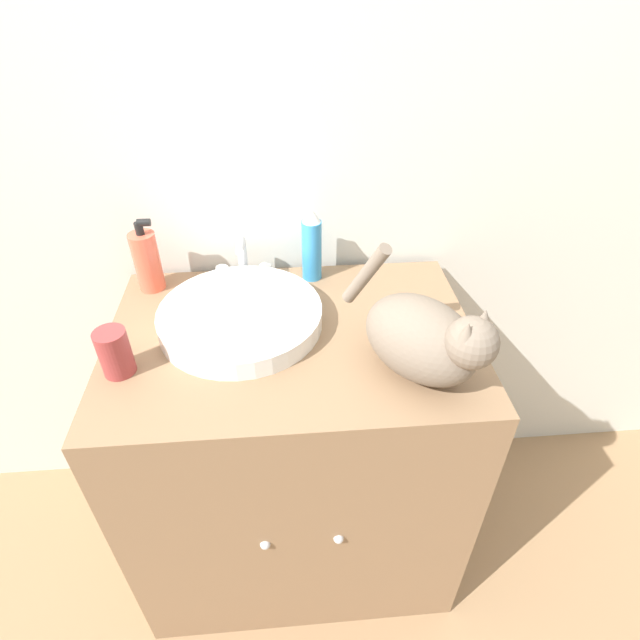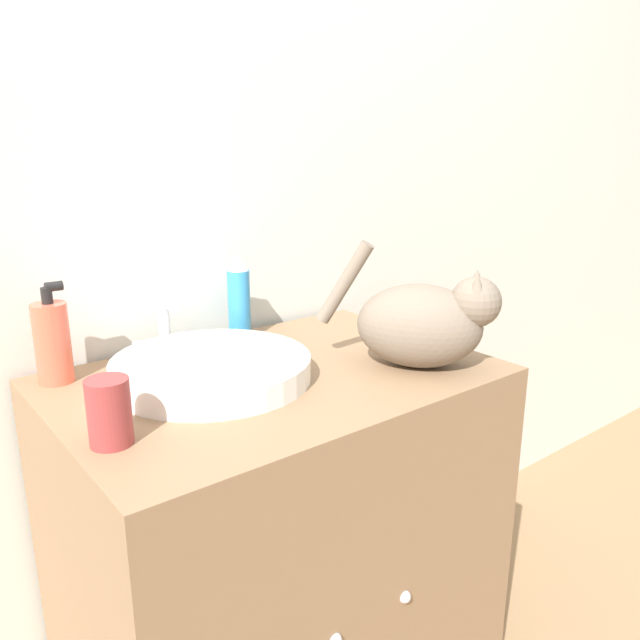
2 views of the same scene
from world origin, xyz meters
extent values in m
cube|color=silver|center=(0.00, 0.62, 1.25)|extent=(6.00, 0.05, 2.50)
cube|color=#8C6B4C|center=(0.00, 0.29, 0.41)|extent=(0.83, 0.57, 0.83)
sphere|color=silver|center=(0.08, 0.00, 0.45)|extent=(0.02, 0.02, 0.02)
cylinder|color=white|center=(-0.11, 0.33, 0.85)|extent=(0.37, 0.37, 0.05)
cylinder|color=silver|center=(-0.11, 0.53, 0.88)|extent=(0.02, 0.02, 0.11)
cylinder|color=silver|center=(-0.11, 0.50, 0.94)|extent=(0.02, 0.06, 0.02)
cylinder|color=white|center=(-0.17, 0.53, 0.84)|extent=(0.03, 0.03, 0.03)
cylinder|color=white|center=(-0.06, 0.53, 0.84)|extent=(0.03, 0.03, 0.03)
ellipsoid|color=#7A6B5B|center=(0.25, 0.15, 0.91)|extent=(0.28, 0.30, 0.17)
sphere|color=#7A6B5B|center=(0.32, 0.07, 0.96)|extent=(0.14, 0.14, 0.10)
cone|color=#7A6B5B|center=(0.30, 0.05, 1.00)|extent=(0.05, 0.05, 0.04)
cone|color=#7A6B5B|center=(0.34, 0.08, 1.00)|extent=(0.05, 0.05, 0.04)
cylinder|color=#7A6B5B|center=(0.16, 0.27, 0.99)|extent=(0.09, 0.11, 0.17)
cylinder|color=#EF6047|center=(-0.35, 0.51, 0.90)|extent=(0.06, 0.06, 0.15)
cylinder|color=black|center=(-0.35, 0.51, 0.99)|extent=(0.02, 0.02, 0.03)
cylinder|color=black|center=(-0.33, 0.51, 1.01)|extent=(0.03, 0.02, 0.02)
cylinder|color=#338CCC|center=(0.06, 0.52, 0.91)|extent=(0.05, 0.05, 0.16)
cone|color=white|center=(0.06, 0.52, 1.00)|extent=(0.05, 0.05, 0.04)
cylinder|color=#9E3838|center=(-0.36, 0.20, 0.88)|extent=(0.06, 0.06, 0.10)
camera|label=1|loc=(-0.01, -0.59, 1.54)|focal=28.00mm
camera|label=2|loc=(-0.64, -0.66, 1.26)|focal=35.00mm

